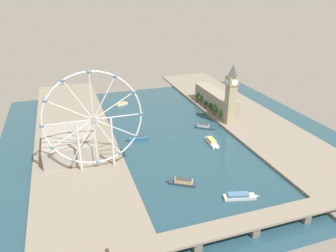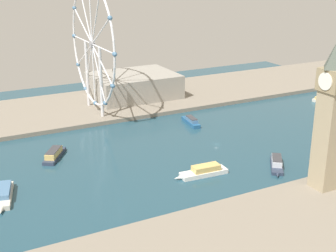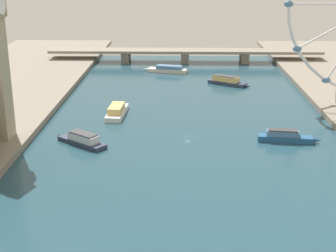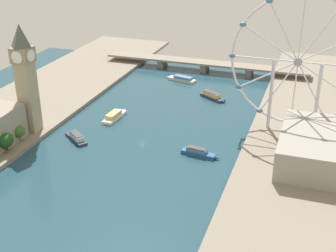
# 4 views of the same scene
# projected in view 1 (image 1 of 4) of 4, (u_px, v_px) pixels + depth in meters

# --- Properties ---
(ground_plane) EXTENTS (397.55, 397.55, 0.00)m
(ground_plane) POSITION_uv_depth(u_px,v_px,m) (174.00, 137.00, 392.44)
(ground_plane) COLOR #234756
(riverbank_left) EXTENTS (90.00, 520.00, 3.00)m
(riverbank_left) POSITION_uv_depth(u_px,v_px,m) (255.00, 124.00, 425.23)
(riverbank_left) COLOR gray
(riverbank_left) RESTS_ON ground_plane
(riverbank_right) EXTENTS (90.00, 520.00, 3.00)m
(riverbank_right) POSITION_uv_depth(u_px,v_px,m) (77.00, 150.00, 358.44)
(riverbank_right) COLOR gray
(riverbank_right) RESTS_ON ground_plane
(clock_tower) EXTENTS (13.70, 13.70, 77.19)m
(clock_tower) POSITION_uv_depth(u_px,v_px,m) (231.00, 93.00, 409.07)
(clock_tower) COLOR tan
(clock_tower) RESTS_ON riverbank_left
(parliament_block) EXTENTS (22.00, 99.38, 24.05)m
(parliament_block) POSITION_uv_depth(u_px,v_px,m) (216.00, 100.00, 472.97)
(parliament_block) COLOR gray
(parliament_block) RESTS_ON riverbank_left
(tree_row_embankment) EXTENTS (11.58, 85.16, 12.88)m
(tree_row_embankment) POSITION_uv_depth(u_px,v_px,m) (210.00, 105.00, 465.82)
(tree_row_embankment) COLOR #513823
(tree_row_embankment) RESTS_ON riverbank_left
(ferris_wheel) EXTENTS (95.68, 3.20, 98.39)m
(ferris_wheel) POSITION_uv_depth(u_px,v_px,m) (94.00, 120.00, 300.93)
(ferris_wheel) COLOR silver
(ferris_wheel) RESTS_ON riverbank_right
(riverside_hall) EXTENTS (54.05, 69.00, 19.34)m
(riverside_hall) POSITION_uv_depth(u_px,v_px,m) (70.00, 144.00, 347.36)
(riverside_hall) COLOR gray
(riverside_hall) RESTS_ON riverbank_right
(river_bridge) EXTENTS (209.55, 17.81, 9.53)m
(river_bridge) POSITION_uv_depth(u_px,v_px,m) (251.00, 222.00, 240.14)
(river_bridge) COLOR gray
(river_bridge) RESTS_ON ground_plane
(tour_boat_0) EXTENTS (27.70, 8.22, 5.46)m
(tour_boat_0) POSITION_uv_depth(u_px,v_px,m) (138.00, 138.00, 383.89)
(tour_boat_0) COLOR #235684
(tour_boat_0) RESTS_ON ground_plane
(tour_boat_1) EXTENTS (32.51, 14.21, 4.93)m
(tour_boat_1) POSITION_uv_depth(u_px,v_px,m) (240.00, 196.00, 278.82)
(tour_boat_1) COLOR beige
(tour_boat_1) RESTS_ON ground_plane
(tour_boat_2) EXTENTS (21.65, 11.89, 4.68)m
(tour_boat_2) POSITION_uv_depth(u_px,v_px,m) (122.00, 104.00, 494.42)
(tour_boat_2) COLOR beige
(tour_boat_2) RESTS_ON ground_plane
(tour_boat_3) EXTENTS (25.36, 20.67, 5.54)m
(tour_boat_3) POSITION_uv_depth(u_px,v_px,m) (204.00, 127.00, 414.96)
(tour_boat_3) COLOR #2D384C
(tour_boat_3) RESTS_ON ground_plane
(tour_boat_4) EXTENTS (26.93, 19.38, 5.67)m
(tour_boat_4) POSITION_uv_depth(u_px,v_px,m) (183.00, 182.00, 298.24)
(tour_boat_4) COLOR #2D384C
(tour_boat_4) RESTS_ON ground_plane
(tour_boat_5) EXTENTS (9.38, 31.77, 5.62)m
(tour_boat_5) POSITION_uv_depth(u_px,v_px,m) (212.00, 142.00, 374.66)
(tour_boat_5) COLOR white
(tour_boat_5) RESTS_ON ground_plane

